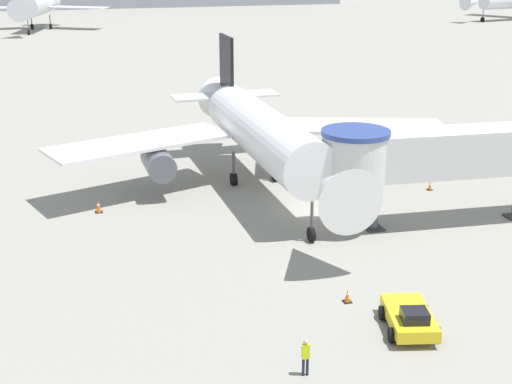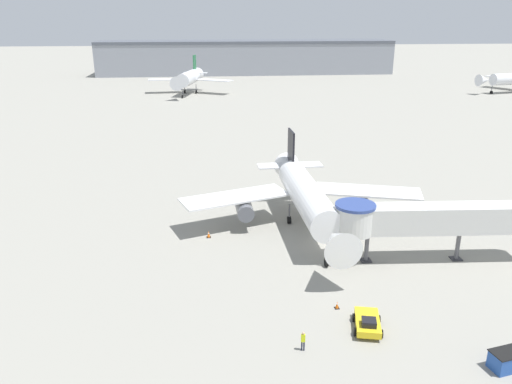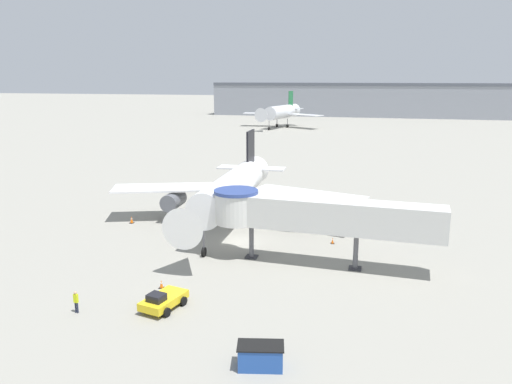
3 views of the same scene
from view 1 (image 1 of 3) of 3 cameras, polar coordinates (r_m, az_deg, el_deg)
ground_plane at (r=47.51m, az=4.67°, el=-1.44°), size 800.00×800.00×0.00m
main_airplane at (r=50.05m, az=0.45°, el=4.70°), size 30.15×27.82×9.86m
jet_bridge at (r=45.48m, az=16.01°, el=3.15°), size 20.53×4.49×6.38m
pushback_tug_yellow at (r=33.51m, az=12.20°, el=-9.81°), size 2.82×4.01×1.44m
traffic_cone_port_wing at (r=47.95m, az=-12.49°, el=-1.16°), size 0.49×0.49×0.81m
traffic_cone_starboard_wing at (r=52.63m, az=13.74°, el=0.47°), size 0.38×0.38×0.63m
traffic_cone_near_nose at (r=35.66m, az=7.32°, el=-8.26°), size 0.41×0.41×0.68m
ground_crew_marshaller at (r=29.63m, az=3.99°, el=-12.86°), size 0.34×0.22×1.66m
background_jet_green_tail at (r=158.14m, az=-17.09°, el=14.14°), size 27.92×26.92×11.79m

